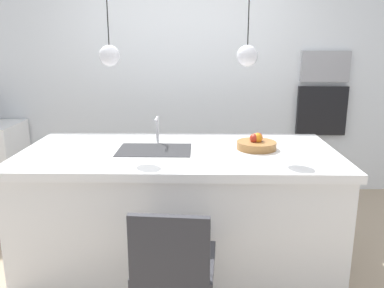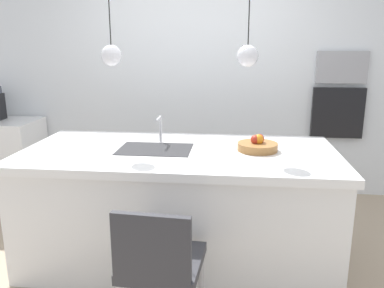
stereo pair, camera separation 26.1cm
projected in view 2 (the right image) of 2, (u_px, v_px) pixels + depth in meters
floor at (180, 256)px, 3.25m from camera, size 6.60×6.60×0.00m
back_wall at (199, 80)px, 4.52m from camera, size 6.00×0.10×2.60m
kitchen_island at (180, 205)px, 3.13m from camera, size 2.41×1.15×0.91m
sink_basin at (155, 150)px, 3.04m from camera, size 0.56×0.40×0.02m
faucet at (160, 126)px, 3.21m from camera, size 0.02×0.17×0.22m
fruit_bowl at (257, 145)px, 2.99m from camera, size 0.31×0.31×0.13m
microwave at (342, 67)px, 4.25m from camera, size 0.54×0.08×0.34m
oven at (337, 113)px, 4.37m from camera, size 0.56×0.08×0.56m
chair_near at (160, 262)px, 2.24m from camera, size 0.48×0.50×0.86m
pendant_light_left at (111, 55)px, 2.90m from camera, size 0.15×0.15×0.75m
pendant_light_right at (248, 55)px, 2.79m from camera, size 0.15×0.15×0.75m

